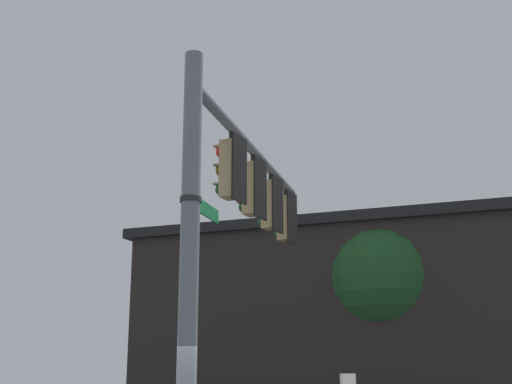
{
  "coord_description": "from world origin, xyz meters",
  "views": [
    {
      "loc": [
        -8.68,
        -5.34,
        2.13
      ],
      "look_at": [
        3.57,
        0.67,
        5.65
      ],
      "focal_mm": 49.44,
      "sensor_mm": 36.0,
      "label": 1
    }
  ],
  "objects_px": {
    "traffic_light_mid_inner": "(252,189)",
    "street_name_sign": "(198,205)",
    "traffic_light_arm_end": "(285,219)",
    "traffic_light_mid_outer": "(270,205)",
    "traffic_light_nearest_pole": "(230,169)"
  },
  "relations": [
    {
      "from": "traffic_light_nearest_pole",
      "to": "traffic_light_mid_outer",
      "type": "distance_m",
      "value": 2.84
    },
    {
      "from": "traffic_light_mid_inner",
      "to": "street_name_sign",
      "type": "height_order",
      "value": "traffic_light_mid_inner"
    },
    {
      "from": "traffic_light_mid_inner",
      "to": "traffic_light_arm_end",
      "type": "distance_m",
      "value": 2.84
    },
    {
      "from": "traffic_light_mid_inner",
      "to": "street_name_sign",
      "type": "xyz_separation_m",
      "value": [
        -2.99,
        -0.58,
        -1.02
      ]
    },
    {
      "from": "street_name_sign",
      "to": "traffic_light_arm_end",
      "type": "bearing_deg",
      "value": 10.86
    },
    {
      "from": "traffic_light_mid_outer",
      "to": "street_name_sign",
      "type": "xyz_separation_m",
      "value": [
        -4.38,
        -0.85,
        -1.02
      ]
    },
    {
      "from": "traffic_light_nearest_pole",
      "to": "traffic_light_mid_inner",
      "type": "distance_m",
      "value": 1.42
    },
    {
      "from": "traffic_light_mid_outer",
      "to": "traffic_light_mid_inner",
      "type": "bearing_deg",
      "value": -169.34
    },
    {
      "from": "traffic_light_mid_inner",
      "to": "street_name_sign",
      "type": "distance_m",
      "value": 3.21
    },
    {
      "from": "traffic_light_nearest_pole",
      "to": "traffic_light_arm_end",
      "type": "bearing_deg",
      "value": 10.66
    },
    {
      "from": "traffic_light_nearest_pole",
      "to": "street_name_sign",
      "type": "bearing_deg",
      "value": -168.63
    },
    {
      "from": "traffic_light_mid_inner",
      "to": "traffic_light_mid_outer",
      "type": "xyz_separation_m",
      "value": [
        1.4,
        0.26,
        0.0
      ]
    },
    {
      "from": "street_name_sign",
      "to": "traffic_light_nearest_pole",
      "type": "bearing_deg",
      "value": 11.37
    },
    {
      "from": "traffic_light_arm_end",
      "to": "street_name_sign",
      "type": "xyz_separation_m",
      "value": [
        -5.78,
        -1.11,
        -1.02
      ]
    },
    {
      "from": "traffic_light_mid_inner",
      "to": "street_name_sign",
      "type": "bearing_deg",
      "value": -168.96
    }
  ]
}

